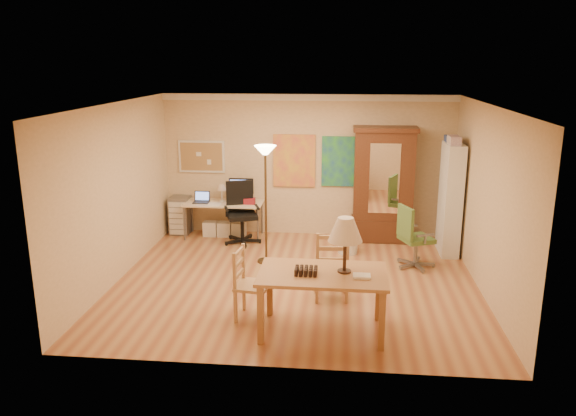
# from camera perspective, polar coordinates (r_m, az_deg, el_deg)

# --- Properties ---
(floor) EXTENTS (5.50, 5.50, 0.00)m
(floor) POSITION_cam_1_polar(r_m,az_deg,el_deg) (8.73, 0.82, -7.49)
(floor) COLOR #9D5937
(floor) RESTS_ON ground
(crown_molding) EXTENTS (5.50, 0.08, 0.12)m
(crown_molding) POSITION_cam_1_polar(r_m,az_deg,el_deg) (10.55, 2.03, 11.17)
(crown_molding) COLOR white
(crown_molding) RESTS_ON floor
(corkboard) EXTENTS (0.90, 0.04, 0.62)m
(corkboard) POSITION_cam_1_polar(r_m,az_deg,el_deg) (11.01, -8.77, 5.19)
(corkboard) COLOR tan
(corkboard) RESTS_ON floor
(art_panel_left) EXTENTS (0.80, 0.04, 1.00)m
(art_panel_left) POSITION_cam_1_polar(r_m,az_deg,el_deg) (10.72, 0.64, 4.83)
(art_panel_left) COLOR yellow
(art_panel_left) RESTS_ON floor
(art_panel_right) EXTENTS (0.75, 0.04, 0.95)m
(art_panel_right) POSITION_cam_1_polar(r_m,az_deg,el_deg) (10.68, 5.47, 4.72)
(art_panel_right) COLOR #235F8D
(art_panel_right) RESTS_ON floor
(dining_table) EXTENTS (1.59, 0.96, 1.48)m
(dining_table) POSITION_cam_1_polar(r_m,az_deg,el_deg) (6.90, 4.37, -5.38)
(dining_table) COLOR brown
(dining_table) RESTS_ON floor
(ladder_chair_back) EXTENTS (0.52, 0.50, 1.03)m
(ladder_chair_back) POSITION_cam_1_polar(r_m,az_deg,el_deg) (7.98, 4.43, -6.01)
(ladder_chair_back) COLOR #A7844C
(ladder_chair_back) RESTS_ON floor
(ladder_chair_left) EXTENTS (0.47, 0.49, 0.96)m
(ladder_chair_left) POSITION_cam_1_polar(r_m,az_deg,el_deg) (7.44, -3.84, -7.89)
(ladder_chair_left) COLOR #A7844C
(ladder_chair_left) RESTS_ON floor
(torchiere_lamp) EXTENTS (0.36, 0.36, 1.98)m
(torchiere_lamp) POSITION_cam_1_polar(r_m,az_deg,el_deg) (9.12, -2.31, 3.92)
(torchiere_lamp) COLOR #46331C
(torchiere_lamp) RESTS_ON floor
(computer_desk) EXTENTS (1.49, 0.65, 1.13)m
(computer_desk) POSITION_cam_1_polar(r_m,az_deg,el_deg) (10.84, -6.37, -0.78)
(computer_desk) COLOR beige
(computer_desk) RESTS_ON floor
(office_chair_black) EXTENTS (0.70, 0.70, 1.14)m
(office_chair_black) POSITION_cam_1_polar(r_m,az_deg,el_deg) (10.48, -4.71, -1.90)
(office_chair_black) COLOR black
(office_chair_black) RESTS_ON floor
(office_chair_green) EXTENTS (0.64, 0.64, 1.05)m
(office_chair_green) POSITION_cam_1_polar(r_m,az_deg,el_deg) (9.45, 12.65, -4.27)
(office_chair_green) COLOR slate
(office_chair_green) RESTS_ON floor
(drawer_cart) EXTENTS (0.37, 0.44, 0.73)m
(drawer_cart) POSITION_cam_1_polar(r_m,az_deg,el_deg) (11.18, -10.89, -0.72)
(drawer_cart) COLOR slate
(drawer_cart) RESTS_ON floor
(armoire) EXTENTS (1.16, 0.55, 2.14)m
(armoire) POSITION_cam_1_polar(r_m,az_deg,el_deg) (10.59, 9.61, 1.62)
(armoire) COLOR #3E1B10
(armoire) RESTS_ON floor
(bookshelf) EXTENTS (0.29, 0.78, 1.94)m
(bookshelf) POSITION_cam_1_polar(r_m,az_deg,el_deg) (10.14, 16.15, 0.85)
(bookshelf) COLOR white
(bookshelf) RESTS_ON floor
(wastebin) EXTENTS (0.34, 0.34, 0.42)m
(wastebin) POSITION_cam_1_polar(r_m,az_deg,el_deg) (9.95, 6.10, -3.42)
(wastebin) COLOR silver
(wastebin) RESTS_ON floor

